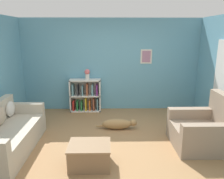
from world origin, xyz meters
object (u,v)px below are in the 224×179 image
coffee_table (90,154)px  vase (87,74)px  bookshelf (86,96)px  couch (5,135)px  recliner_chair (204,130)px  dog (118,124)px

coffee_table → vase: vase is taller
bookshelf → coffee_table: bearing=-83.1°
bookshelf → vase: vase is taller
bookshelf → coffee_table: bookshelf is taller
couch → bookshelf: bearing=60.0°
coffee_table → bookshelf: bearing=96.9°
recliner_chair → dog: recliner_chair is taller
couch → vase: 2.72m
bookshelf → couch: bearing=-120.0°
vase → recliner_chair: bearing=-40.0°
vase → dog: bearing=-57.4°
couch → bookshelf: (1.29, 2.25, 0.11)m
dog → recliner_chair: bearing=-25.9°
coffee_table → vase: bearing=95.6°
couch → coffee_table: (1.63, -0.50, -0.12)m
coffee_table → vase: (-0.27, 2.73, 0.88)m
couch → coffee_table: bearing=-17.1°
couch → recliner_chair: 3.84m
bookshelf → recliner_chair: 3.30m
couch → coffee_table: size_ratio=2.76×
recliner_chair → dog: size_ratio=1.11×
coffee_table → dog: coffee_table is taller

